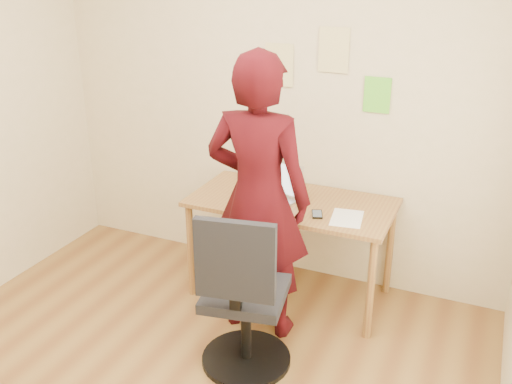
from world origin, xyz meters
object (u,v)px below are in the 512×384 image
at_px(desk, 292,212).
at_px(person, 258,199).
at_px(office_chair, 243,305).
at_px(laptop, 273,192).
at_px(phone, 317,214).

xyz_separation_m(desk, person, (-0.06, -0.45, 0.27)).
height_order(office_chair, person, person).
bearing_deg(laptop, office_chair, -59.86).
bearing_deg(office_chair, person, 92.36).
xyz_separation_m(desk, laptop, (-0.13, -0.03, 0.14)).
bearing_deg(desk, phone, -34.29).
distance_m(desk, laptop, 0.19).
xyz_separation_m(laptop, office_chair, (0.17, -0.87, -0.35)).
height_order(desk, person, person).
height_order(laptop, phone, laptop).
relative_size(office_chair, person, 0.57).
bearing_deg(laptop, person, -61.25).
bearing_deg(person, phone, -137.74).
xyz_separation_m(phone, office_chair, (-0.19, -0.74, -0.30)).
relative_size(desk, phone, 9.57).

